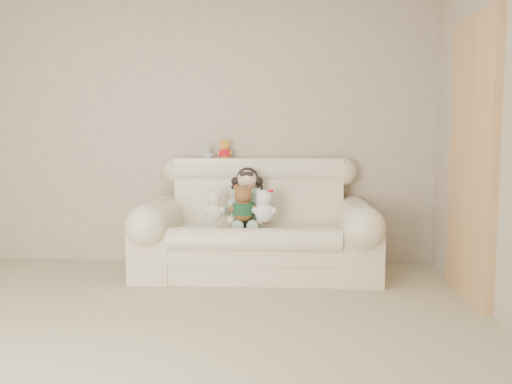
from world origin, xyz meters
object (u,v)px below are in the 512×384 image
at_px(sofa, 257,217).
at_px(seated_child, 247,197).
at_px(cream_teddy, 214,202).
at_px(white_cat, 264,202).
at_px(brown_teddy, 243,199).

distance_m(sofa, seated_child, 0.21).
bearing_deg(cream_teddy, sofa, 26.03).
bearing_deg(sofa, seated_child, 138.27).
bearing_deg(seated_child, sofa, -32.30).
height_order(sofa, white_cat, sofa).
bearing_deg(brown_teddy, sofa, 31.33).
bearing_deg(white_cat, sofa, 93.93).
xyz_separation_m(sofa, cream_teddy, (-0.36, -0.10, 0.14)).
distance_m(seated_child, brown_teddy, 0.19).
xyz_separation_m(seated_child, white_cat, (0.16, -0.23, -0.02)).
distance_m(sofa, white_cat, 0.22).
bearing_deg(white_cat, cream_teddy, 151.45).
distance_m(seated_child, cream_teddy, 0.33).
bearing_deg(seated_child, white_cat, -44.70).
bearing_deg(brown_teddy, seated_child, 69.42).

